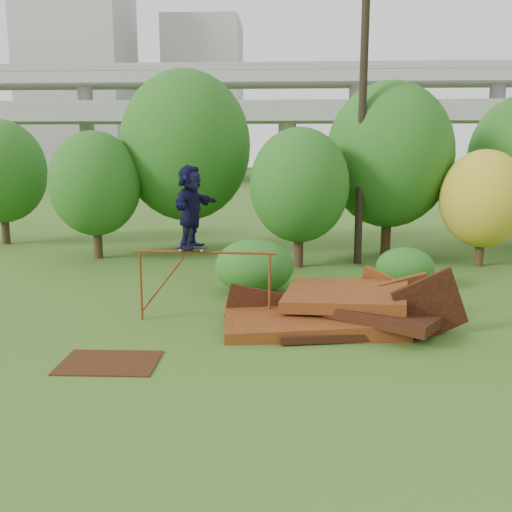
{
  "coord_description": "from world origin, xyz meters",
  "views": [
    {
      "loc": [
        -0.1,
        -11.38,
        4.12
      ],
      "look_at": [
        -0.8,
        2.0,
        1.6
      ],
      "focal_mm": 40.0,
      "sensor_mm": 36.0,
      "label": 1
    }
  ],
  "objects_px": {
    "skater": "(191,207)",
    "flat_plate": "(109,363)",
    "utility_pole": "(363,105)",
    "scrap_pile": "(333,313)"
  },
  "relations": [
    {
      "from": "skater",
      "to": "flat_plate",
      "type": "xyz_separation_m",
      "value": [
        -1.19,
        -2.83,
        -2.78
      ]
    },
    {
      "from": "flat_plate",
      "to": "utility_pole",
      "type": "distance_m",
      "value": 13.16
    },
    {
      "from": "scrap_pile",
      "to": "utility_pole",
      "type": "height_order",
      "value": "utility_pole"
    },
    {
      "from": "flat_plate",
      "to": "utility_pole",
      "type": "relative_size",
      "value": 0.17
    },
    {
      "from": "skater",
      "to": "utility_pole",
      "type": "relative_size",
      "value": 0.17
    },
    {
      "from": "scrap_pile",
      "to": "skater",
      "type": "xyz_separation_m",
      "value": [
        -3.35,
        0.27,
        2.44
      ]
    },
    {
      "from": "scrap_pile",
      "to": "utility_pole",
      "type": "distance_m",
      "value": 9.44
    },
    {
      "from": "skater",
      "to": "utility_pole",
      "type": "bearing_deg",
      "value": -15.78
    },
    {
      "from": "scrap_pile",
      "to": "skater",
      "type": "relative_size",
      "value": 2.91
    },
    {
      "from": "skater",
      "to": "flat_plate",
      "type": "distance_m",
      "value": 4.14
    }
  ]
}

